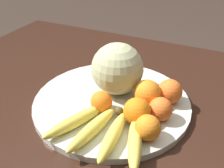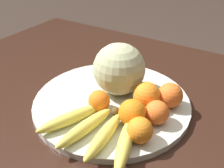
# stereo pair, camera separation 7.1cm
# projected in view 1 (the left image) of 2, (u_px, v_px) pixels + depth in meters

# --- Properties ---
(kitchen_table) EXTENTS (1.42, 1.02, 0.76)m
(kitchen_table) POSITION_uv_depth(u_px,v_px,m) (122.00, 133.00, 0.79)
(kitchen_table) COLOR black
(kitchen_table) RESTS_ON ground_plane
(fruit_bowl) EXTENTS (0.44, 0.44, 0.02)m
(fruit_bowl) POSITION_uv_depth(u_px,v_px,m) (112.00, 101.00, 0.74)
(fruit_bowl) COLOR beige
(fruit_bowl) RESTS_ON kitchen_table
(melon) EXTENTS (0.15, 0.15, 0.15)m
(melon) POSITION_uv_depth(u_px,v_px,m) (117.00, 69.00, 0.74)
(melon) COLOR #B2B789
(melon) RESTS_ON fruit_bowl
(banana_bunch) EXTENTS (0.25, 0.19, 0.03)m
(banana_bunch) POSITION_uv_depth(u_px,v_px,m) (103.00, 131.00, 0.60)
(banana_bunch) COLOR #473819
(banana_bunch) RESTS_ON fruit_bowl
(orange_front_left) EXTENTS (0.06, 0.06, 0.06)m
(orange_front_left) POSITION_uv_depth(u_px,v_px,m) (161.00, 109.00, 0.65)
(orange_front_left) COLOR orange
(orange_front_left) RESTS_ON fruit_bowl
(orange_front_right) EXTENTS (0.07, 0.07, 0.07)m
(orange_front_right) POSITION_uv_depth(u_px,v_px,m) (147.00, 93.00, 0.70)
(orange_front_right) COLOR orange
(orange_front_right) RESTS_ON fruit_bowl
(orange_mid_center) EXTENTS (0.06, 0.06, 0.06)m
(orange_mid_center) POSITION_uv_depth(u_px,v_px,m) (148.00, 128.00, 0.59)
(orange_mid_center) COLOR orange
(orange_mid_center) RESTS_ON fruit_bowl
(orange_back_left) EXTENTS (0.06, 0.06, 0.06)m
(orange_back_left) POSITION_uv_depth(u_px,v_px,m) (101.00, 102.00, 0.68)
(orange_back_left) COLOR orange
(orange_back_left) RESTS_ON fruit_bowl
(orange_back_right) EXTENTS (0.07, 0.07, 0.07)m
(orange_back_right) POSITION_uv_depth(u_px,v_px,m) (137.00, 111.00, 0.64)
(orange_back_right) COLOR orange
(orange_back_right) RESTS_ON fruit_bowl
(orange_top_small) EXTENTS (0.07, 0.07, 0.07)m
(orange_top_small) POSITION_uv_depth(u_px,v_px,m) (170.00, 91.00, 0.71)
(orange_top_small) COLOR orange
(orange_top_small) RESTS_ON fruit_bowl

